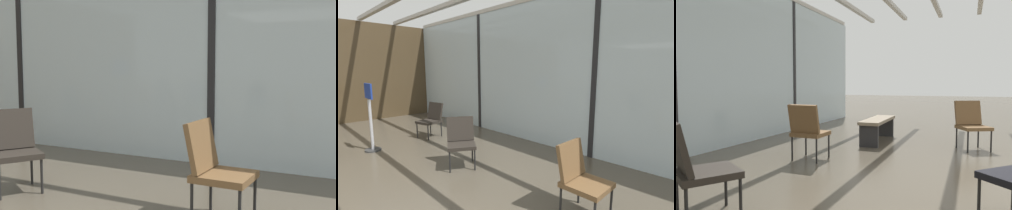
{
  "view_description": "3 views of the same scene",
  "coord_description": "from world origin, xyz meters",
  "views": [
    {
      "loc": [
        2.07,
        -0.07,
        1.36
      ],
      "look_at": [
        -1.61,
        7.0,
        0.58
      ],
      "focal_mm": 44.93,
      "sensor_mm": 36.0,
      "label": 1
    },
    {
      "loc": [
        2.08,
        0.77,
        1.74
      ],
      "look_at": [
        -1.91,
        4.69,
        0.89
      ],
      "focal_mm": 25.65,
      "sensor_mm": 36.0,
      "label": 2
    },
    {
      "loc": [
        -3.38,
        0.99,
        1.16
      ],
      "look_at": [
        1.4,
        2.94,
        0.83
      ],
      "focal_mm": 33.21,
      "sensor_mm": 36.0,
      "label": 3
    }
  ],
  "objects": [
    {
      "name": "lounge_chair_4",
      "position": [
        -1.46,
        3.12,
        0.49
      ],
      "size": [
        0.7,
        0.68,
        0.87
      ],
      "rotation": [
        0.0,
        0.0,
        1.04
      ],
      "color": "#28231E",
      "rests_on": "ground"
    },
    {
      "name": "waiting_bench",
      "position": [
        2.76,
        2.73,
        0.36
      ],
      "size": [
        1.51,
        0.43,
        0.47
      ],
      "rotation": [
        0.0,
        0.0,
        3.16
      ],
      "color": "#7F705B",
      "rests_on": "ground"
    },
    {
      "name": "window_mullion_2",
      "position": [
        3.5,
        5.2,
        1.63
      ],
      "size": [
        0.1,
        0.12,
        3.25
      ],
      "primitive_type": "cube",
      "color": "black",
      "rests_on": "ground"
    },
    {
      "name": "lounge_chair_1",
      "position": [
        2.64,
        0.96,
        0.49
      ],
      "size": [
        0.69,
        0.67,
        0.87
      ],
      "rotation": [
        0.0,
        0.0,
        5.2
      ],
      "color": "brown",
      "rests_on": "ground"
    },
    {
      "name": "lounge_chair_0",
      "position": [
        0.78,
        3.28,
        0.49
      ],
      "size": [
        0.53,
        0.49,
        0.87
      ],
      "rotation": [
        0.0,
        0.0,
        1.56
      ],
      "color": "brown",
      "rests_on": "ground"
    }
  ]
}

